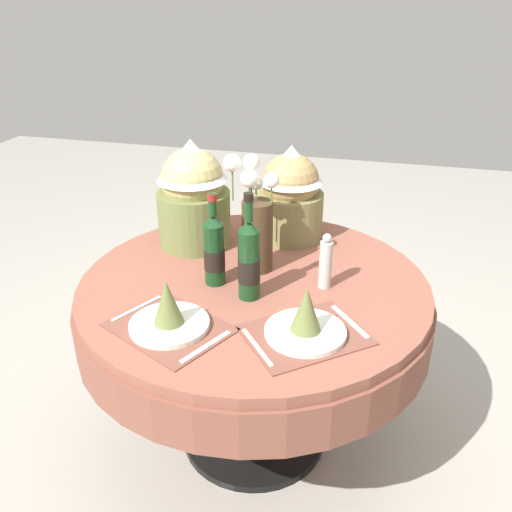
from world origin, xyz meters
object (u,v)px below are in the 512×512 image
at_px(flower_vase, 256,222).
at_px(place_setting_left, 169,315).
at_px(dining_table, 254,311).
at_px(gift_tub_back_centre, 290,190).
at_px(gift_tub_back_left, 193,190).
at_px(place_setting_right, 306,322).
at_px(wine_bottle_right, 249,260).
at_px(pepper_mill, 326,263).
at_px(wine_bottle_centre, 214,250).

bearing_deg(flower_vase, place_setting_left, -109.44).
xyz_separation_m(dining_table, gift_tub_back_centre, (0.04, 0.39, 0.32)).
xyz_separation_m(gift_tub_back_left, gift_tub_back_centre, (0.35, 0.16, -0.02)).
height_order(place_setting_right, wine_bottle_right, wine_bottle_right).
bearing_deg(pepper_mill, place_setting_right, -92.41).
bearing_deg(gift_tub_back_centre, pepper_mill, -62.24).
relative_size(place_setting_left, pepper_mill, 2.13).
relative_size(dining_table, flower_vase, 2.92).
distance_m(place_setting_left, wine_bottle_centre, 0.31).
bearing_deg(gift_tub_back_left, place_setting_right, -44.26).
xyz_separation_m(place_setting_right, gift_tub_back_left, (-0.53, 0.52, 0.17)).
bearing_deg(place_setting_right, dining_table, 129.35).
bearing_deg(dining_table, place_setting_left, -116.21).
relative_size(place_setting_left, wine_bottle_right, 1.17).
height_order(flower_vase, wine_bottle_centre, flower_vase).
bearing_deg(gift_tub_back_left, pepper_mill, -21.90).
xyz_separation_m(place_setting_right, pepper_mill, (0.01, 0.30, 0.04)).
relative_size(dining_table, wine_bottle_right, 3.43).
distance_m(wine_bottle_right, gift_tub_back_centre, 0.51).
height_order(dining_table, place_setting_left, place_setting_left).
relative_size(place_setting_left, gift_tub_back_centre, 1.11).
distance_m(dining_table, flower_vase, 0.32).
bearing_deg(place_setting_right, pepper_mill, 87.59).
xyz_separation_m(wine_bottle_centre, gift_tub_back_left, (-0.18, 0.28, 0.10)).
xyz_separation_m(flower_vase, wine_bottle_right, (0.03, -0.20, -0.05)).
bearing_deg(wine_bottle_right, wine_bottle_centre, 155.68).
distance_m(dining_table, wine_bottle_centre, 0.28).
distance_m(wine_bottle_centre, gift_tub_back_left, 0.35).
bearing_deg(pepper_mill, gift_tub_back_left, 158.10).
distance_m(flower_vase, wine_bottle_centre, 0.18).
distance_m(wine_bottle_centre, pepper_mill, 0.37).
xyz_separation_m(dining_table, pepper_mill, (0.24, 0.02, 0.22)).
bearing_deg(pepper_mill, flower_vase, 164.79).
distance_m(flower_vase, wine_bottle_right, 0.21).
xyz_separation_m(wine_bottle_right, gift_tub_back_left, (-0.31, 0.35, 0.08)).
relative_size(wine_bottle_right, gift_tub_back_left, 0.86).
bearing_deg(wine_bottle_right, gift_tub_back_centre, 86.39).
distance_m(place_setting_right, pepper_mill, 0.30).
height_order(place_setting_right, gift_tub_back_left, gift_tub_back_left).
distance_m(place_setting_right, wine_bottle_centre, 0.43).
relative_size(dining_table, pepper_mill, 6.27).
bearing_deg(gift_tub_back_centre, dining_table, -96.50).
bearing_deg(place_setting_left, flower_vase, 70.56).
bearing_deg(dining_table, gift_tub_back_left, 141.77).
bearing_deg(gift_tub_back_centre, gift_tub_back_left, -155.68).
relative_size(gift_tub_back_left, gift_tub_back_centre, 1.11).
distance_m(dining_table, place_setting_right, 0.40).
bearing_deg(place_setting_right, gift_tub_back_left, 135.74).
distance_m(wine_bottle_centre, gift_tub_back_centre, 0.48).
distance_m(flower_vase, pepper_mill, 0.28).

